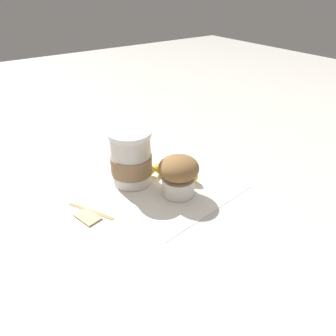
{
  "coord_description": "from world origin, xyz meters",
  "views": [
    {
      "loc": [
        -0.36,
        -0.5,
        0.41
      ],
      "look_at": [
        0.0,
        0.0,
        0.05
      ],
      "focal_mm": 35.0,
      "sensor_mm": 36.0,
      "label": 1
    }
  ],
  "objects_px": {
    "banana": "(166,171)",
    "sugar_packet": "(89,217)",
    "coffee_cup": "(131,159)",
    "muffin": "(177,174)"
  },
  "relations": [
    {
      "from": "coffee_cup",
      "to": "banana",
      "type": "relative_size",
      "value": 0.97
    },
    {
      "from": "coffee_cup",
      "to": "muffin",
      "type": "distance_m",
      "value": 0.11
    },
    {
      "from": "sugar_packet",
      "to": "muffin",
      "type": "bearing_deg",
      "value": -10.19
    },
    {
      "from": "coffee_cup",
      "to": "banana",
      "type": "bearing_deg",
      "value": -23.16
    },
    {
      "from": "banana",
      "to": "sugar_packet",
      "type": "distance_m",
      "value": 0.21
    },
    {
      "from": "coffee_cup",
      "to": "sugar_packet",
      "type": "xyz_separation_m",
      "value": [
        -0.14,
        -0.06,
        -0.06
      ]
    },
    {
      "from": "coffee_cup",
      "to": "banana",
      "type": "distance_m",
      "value": 0.09
    },
    {
      "from": "muffin",
      "to": "banana",
      "type": "bearing_deg",
      "value": 74.2
    },
    {
      "from": "muffin",
      "to": "sugar_packet",
      "type": "xyz_separation_m",
      "value": [
        -0.19,
        0.03,
        -0.05
      ]
    },
    {
      "from": "banana",
      "to": "sugar_packet",
      "type": "relative_size",
      "value": 2.54
    }
  ]
}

